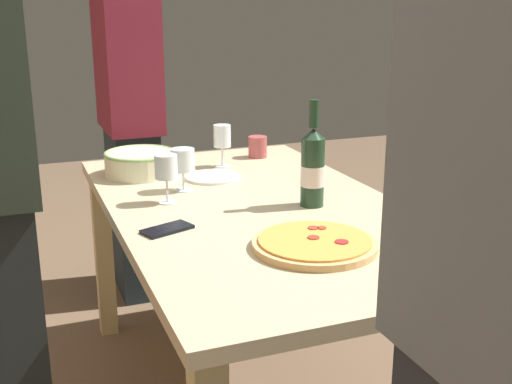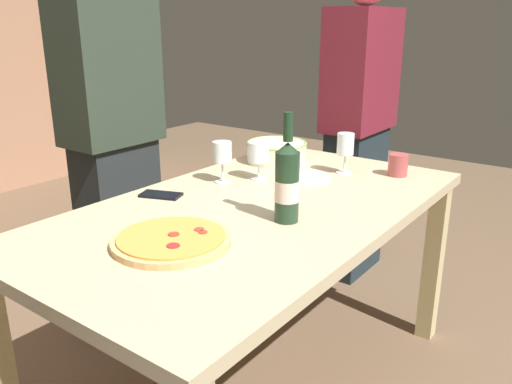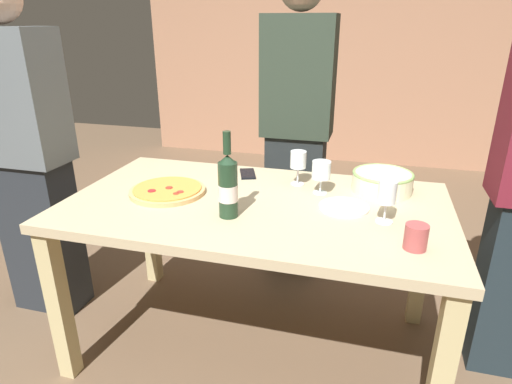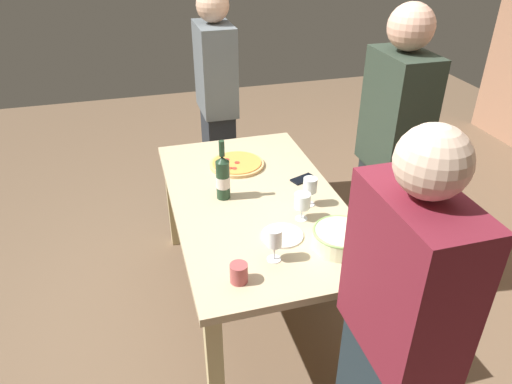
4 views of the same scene
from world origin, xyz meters
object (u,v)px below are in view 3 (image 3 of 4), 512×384
serving_bowl (382,181)px  person_guest_right (297,128)px  side_plate (344,207)px  person_host (27,156)px  wine_bottle (228,186)px  wine_glass_by_bottle (321,172)px  wine_glass_far_left (387,194)px  cup_amber (416,237)px  dining_table (256,222)px  wine_glass_near_pizza (298,161)px  pizza (168,191)px  cell_phone (248,174)px

serving_bowl → person_guest_right: bearing=133.5°
side_plate → person_host: person_host is taller
wine_bottle → person_guest_right: bearing=84.3°
wine_glass_by_bottle → side_plate: wine_glass_by_bottle is taller
wine_glass_far_left → cup_amber: bearing=-62.3°
dining_table → wine_bottle: wine_bottle is taller
dining_table → serving_bowl: 0.59m
person_guest_right → side_plate: bearing=26.4°
wine_glass_near_pizza → person_guest_right: (-0.10, 0.52, 0.03)m
pizza → cup_amber: (1.03, -0.24, 0.03)m
pizza → person_host: bearing=177.2°
wine_glass_far_left → side_plate: wine_glass_far_left is taller
wine_glass_by_bottle → cell_phone: size_ratio=1.02×
wine_glass_near_pizza → side_plate: 0.34m
cup_amber → person_host: size_ratio=0.05×
pizza → wine_bottle: size_ratio=0.98×
cell_phone → side_plate: bearing=128.9°
wine_bottle → wine_glass_far_left: bearing=10.1°
wine_bottle → person_host: 1.12m
wine_glass_near_pizza → wine_glass_by_bottle: (0.12, -0.09, -0.01)m
wine_bottle → cell_phone: size_ratio=2.35×
cell_phone → person_host: person_host is taller
wine_bottle → cell_phone: bearing=97.8°
wine_glass_near_pizza → person_host: bearing=-170.0°
serving_bowl → wine_glass_near_pizza: (-0.38, -0.01, 0.06)m
pizza → side_plate: (0.77, 0.04, -0.01)m
wine_bottle → person_host: person_host is taller
wine_glass_by_bottle → person_guest_right: person_guest_right is taller
dining_table → cell_phone: 0.36m
person_host → person_guest_right: size_ratio=0.96×
wine_bottle → cup_amber: 0.70m
pizza → cell_phone: size_ratio=2.32×
dining_table → cup_amber: cup_amber is taller
serving_bowl → wine_bottle: (-0.58, -0.43, 0.08)m
side_plate → person_guest_right: size_ratio=0.12×
cup_amber → side_plate: 0.38m
wine_glass_near_pizza → wine_glass_far_left: size_ratio=0.96×
wine_glass_near_pizza → cell_phone: (-0.26, 0.07, -0.11)m
pizza → serving_bowl: size_ratio=1.25×
person_host → side_plate: bearing=1.4°
pizza → wine_glass_near_pizza: 0.61m
person_host → wine_glass_by_bottle: bearing=7.2°
dining_table → wine_bottle: (-0.07, -0.17, 0.22)m
pizza → wine_bottle: bearing=-24.8°
wine_glass_near_pizza → wine_glass_by_bottle: 0.15m
person_host → pizza: bearing=-1.4°
serving_bowl → cup_amber: serving_bowl is taller
dining_table → person_host: bearing=178.6°
dining_table → side_plate: side_plate is taller
serving_bowl → cup_amber: bearing=-78.0°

